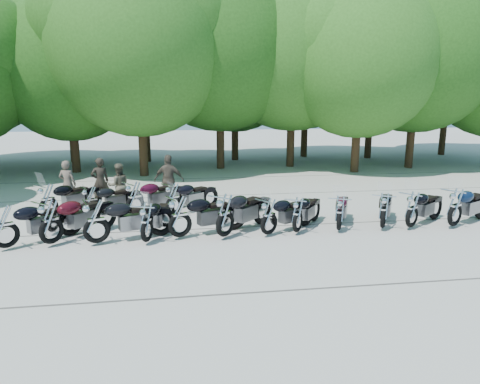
{
  "coord_description": "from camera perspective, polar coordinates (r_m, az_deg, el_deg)",
  "views": [
    {
      "loc": [
        -1.75,
        -10.84,
        3.78
      ],
      "look_at": [
        0.0,
        1.5,
        1.1
      ],
      "focal_mm": 32.0,
      "sensor_mm": 36.0,
      "label": 1
    }
  ],
  "objects": [
    {
      "name": "ground",
      "position": [
        11.62,
        1.05,
        -6.86
      ],
      "size": [
        90.0,
        90.0,
        0.0
      ],
      "primitive_type": "plane",
      "color": "#A09A90",
      "rests_on": "ground"
    },
    {
      "name": "tree_2",
      "position": [
        24.36,
        -21.9,
        14.9
      ],
      "size": [
        7.31,
        7.31,
        8.97
      ],
      "color": "#3A2614",
      "rests_on": "ground"
    },
    {
      "name": "tree_3",
      "position": [
        22.3,
        -13.41,
        18.37
      ],
      "size": [
        8.7,
        8.7,
        10.67
      ],
      "color": "#3A2614",
      "rests_on": "ground"
    },
    {
      "name": "tree_4",
      "position": [
        24.21,
        -2.76,
        18.9
      ],
      "size": [
        9.13,
        9.13,
        11.2
      ],
      "color": "#3A2614",
      "rests_on": "ground"
    },
    {
      "name": "tree_5",
      "position": [
        25.03,
        7.06,
        18.46
      ],
      "size": [
        9.04,
        9.04,
        11.1
      ],
      "color": "#3A2614",
      "rests_on": "ground"
    },
    {
      "name": "tree_6",
      "position": [
        23.66,
        15.78,
        16.63
      ],
      "size": [
        8.0,
        8.0,
        9.82
      ],
      "color": "#3A2614",
      "rests_on": "ground"
    },
    {
      "name": "tree_7",
      "position": [
        26.2,
        22.63,
        16.97
      ],
      "size": [
        8.79,
        8.79,
        10.79
      ],
      "color": "#3A2614",
      "rests_on": "ground"
    },
    {
      "name": "tree_10",
      "position": [
        28.63,
        -22.06,
        15.04
      ],
      "size": [
        7.78,
        7.78,
        9.55
      ],
      "color": "#3A2614",
      "rests_on": "ground"
    },
    {
      "name": "tree_11",
      "position": [
        27.4,
        -12.75,
        15.44
      ],
      "size": [
        7.56,
        7.56,
        9.28
      ],
      "color": "#3A2614",
      "rests_on": "ground"
    },
    {
      "name": "tree_12",
      "position": [
        27.61,
        -0.7,
        16.18
      ],
      "size": [
        7.88,
        7.88,
        9.67
      ],
      "color": "#3A2614",
      "rests_on": "ground"
    },
    {
      "name": "tree_13",
      "position": [
        29.63,
        8.85,
        16.37
      ],
      "size": [
        8.31,
        8.31,
        10.2
      ],
      "color": "#3A2614",
      "rests_on": "ground"
    },
    {
      "name": "tree_14",
      "position": [
        29.74,
        17.3,
        15.57
      ],
      "size": [
        8.02,
        8.02,
        9.84
      ],
      "color": "#3A2614",
      "rests_on": "ground"
    },
    {
      "name": "tree_15",
      "position": [
        33.53,
        26.34,
        16.49
      ],
      "size": [
        9.67,
        9.67,
        11.86
      ],
      "color": "#3A2614",
      "rests_on": "ground"
    },
    {
      "name": "motorcycle_0",
      "position": [
        12.44,
        -28.86,
        -3.91
      ],
      "size": [
        2.29,
        2.05,
        1.34
      ],
      "primitive_type": null,
      "rotation": [
        0.0,
        0.0,
        2.25
      ],
      "color": "black",
      "rests_on": "ground"
    },
    {
      "name": "motorcycle_1",
      "position": [
        12.25,
        -23.95,
        -3.49
      ],
      "size": [
        2.17,
        2.38,
        1.4
      ],
      "primitive_type": null,
      "rotation": [
        0.0,
        0.0,
        2.44
      ],
      "color": "#3C0811",
      "rests_on": "ground"
    },
    {
      "name": "motorcycle_2",
      "position": [
        11.87,
        -18.63,
        -3.58
      ],
      "size": [
        2.57,
        1.58,
        1.39
      ],
      "primitive_type": null,
      "rotation": [
        0.0,
        0.0,
        1.94
      ],
      "color": "black",
      "rests_on": "ground"
    },
    {
      "name": "motorcycle_3",
      "position": [
        11.67,
        -12.37,
        -3.85
      ],
      "size": [
        1.4,
        2.3,
        1.25
      ],
      "primitive_type": null,
      "rotation": [
        0.0,
        0.0,
        2.78
      ],
      "color": "black",
      "rests_on": "ground"
    },
    {
      "name": "motorcycle_4",
      "position": [
        11.86,
        -8.03,
        -3.11
      ],
      "size": [
        2.53,
        1.64,
        1.37
      ],
      "primitive_type": null,
      "rotation": [
        0.0,
        0.0,
        1.98
      ],
      "color": "black",
      "rests_on": "ground"
    },
    {
      "name": "motorcycle_5",
      "position": [
        11.79,
        -2.01,
        -2.94
      ],
      "size": [
        2.34,
        2.34,
        1.43
      ],
      "primitive_type": null,
      "rotation": [
        0.0,
        0.0,
        2.36
      ],
      "color": "black",
      "rests_on": "ground"
    },
    {
      "name": "motorcycle_6",
      "position": [
        12.03,
        3.9,
        -3.12
      ],
      "size": [
        2.2,
        1.78,
        1.24
      ],
      "primitive_type": null,
      "rotation": [
        0.0,
        0.0,
        2.16
      ],
      "color": "black",
      "rests_on": "ground"
    },
    {
      "name": "motorcycle_7",
      "position": [
        12.34,
        7.71,
        -2.88
      ],
      "size": [
        1.8,
        2.12,
        1.21
      ],
      "primitive_type": null,
      "rotation": [
        0.0,
        0.0,
        2.51
      ],
      "color": "black",
      "rests_on": "ground"
    },
    {
      "name": "motorcycle_8",
      "position": [
        12.77,
        13.16,
        -2.6
      ],
      "size": [
        1.52,
        2.2,
        1.21
      ],
      "primitive_type": null,
      "rotation": [
        0.0,
        0.0,
        2.69
      ],
      "color": "#360716",
      "rests_on": "ground"
    },
    {
      "name": "motorcycle_9",
      "position": [
        13.31,
        18.62,
        -2.21
      ],
      "size": [
        1.72,
        2.25,
        1.26
      ],
      "primitive_type": null,
      "rotation": [
        0.0,
        0.0,
        2.6
      ],
      "color": "black",
      "rests_on": "ground"
    },
    {
      "name": "motorcycle_10",
      "position": [
        13.65,
        22.01,
        -2.04
      ],
      "size": [
        2.27,
        1.88,
        1.29
      ],
      "primitive_type": null,
      "rotation": [
        0.0,
        0.0,
        2.18
      ],
      "color": "black",
      "rests_on": "ground"
    },
    {
      "name": "motorcycle_11",
      "position": [
        14.3,
        26.8,
        -1.69
      ],
      "size": [
        2.48,
        1.81,
        1.37
      ],
      "primitive_type": null,
      "rotation": [
        0.0,
        0.0,
        2.07
      ],
      "color": "black",
      "rests_on": "ground"
    },
    {
      "name": "motorcycle_12",
      "position": [
        15.07,
        -24.24,
        -0.92
      ],
      "size": [
        2.1,
        2.18,
        1.31
      ],
      "primitive_type": null,
      "rotation": [
        0.0,
        0.0,
        2.39
      ],
      "color": "black",
      "rests_on": "ground"
    },
    {
      "name": "motorcycle_13",
      "position": [
        14.75,
        -19.25,
        -1.04
      ],
      "size": [
        2.12,
        1.64,
        1.19
      ],
      "primitive_type": null,
      "rotation": [
        0.0,
        0.0,
        2.12
      ],
      "color": "black",
      "rests_on": "ground"
    },
    {
      "name": "motorcycle_14",
      "position": [
        14.42,
        -13.84,
        -0.69
      ],
      "size": [
        2.34,
        1.97,
        1.34
      ],
      "primitive_type": null,
      "rotation": [
        0.0,
        0.0,
        2.2
      ],
      "color": "#37071A",
      "rests_on": "ground"
    },
    {
      "name": "motorcycle_15",
      "position": [
        14.27,
        -8.87,
        -0.77
      ],
      "size": [
        2.18,
        1.91,
        1.26
      ],
      "primitive_type": null,
      "rotation": [
        0.0,
        0.0,
        2.23
      ],
      "color": "black",
      "rests_on": "ground"
    },
    {
      "name": "rider_0",
      "position": [
        16.49,
        -22.0,
        1.01
      ],
      "size": [
        0.7,
        0.55,
        1.7
      ],
      "primitive_type": "imported",
      "rotation": [
        0.0,
        0.0,
        2.89
      ],
      "color": "brown",
      "rests_on": "ground"
    },
    {
      "name": "rider_1",
      "position": [
        15.9,
        -15.86,
        0.85
      ],
      "size": [
        0.89,
        0.76,
        1.59
      ],
      "primitive_type": "imported",
      "rotation": [
        0.0,
        0.0,
        3.37
      ],
      "color": "brown",
      "rests_on": "ground"
    },
    {
      "name": "rider_2",
      "position": [
        15.72,
        -9.43,
        1.54
      ],
      "size": [
        1.17,
        0.7,
        1.87
      ],
      "primitive_type": "imported",
      "rotation": [
        0.0,
        0.0,
        2.91
      ],
      "color": "brown",
      "rests_on": "ground"
    },
    {
      "name": "rider_3",
      "position": [
        16.45,
        -18.14,
        1.36
      ],
      "size": [
        0.75,
        0.63,
        1.75
      ],
      "primitive_type": "imported",
      "rotation": [
        0.0,
        0.0,
        3.52
      ],
      "color": "black",
      "rests_on": "ground"
    }
  ]
}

